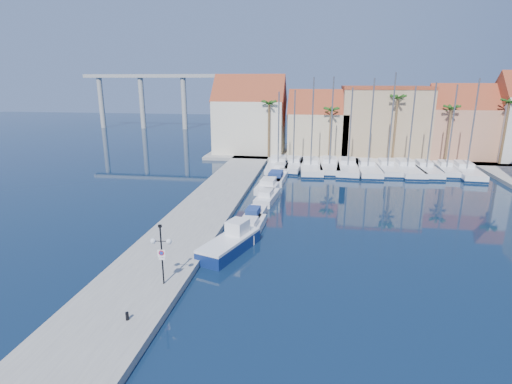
% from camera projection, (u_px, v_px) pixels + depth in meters
% --- Properties ---
extents(ground, '(260.00, 260.00, 0.00)m').
position_uv_depth(ground, '(280.00, 284.00, 26.33)').
color(ground, '#081B32').
rests_on(ground, ground).
extents(quay_west, '(6.00, 77.00, 0.50)m').
position_uv_depth(quay_west, '(205.00, 210.00, 40.43)').
color(quay_west, gray).
rests_on(quay_west, ground).
extents(shore_north, '(54.00, 16.00, 0.50)m').
position_uv_depth(shore_north, '(363.00, 155.00, 70.44)').
color(shore_north, gray).
rests_on(shore_north, ground).
extents(lamp_post, '(1.36, 0.44, 4.00)m').
position_uv_depth(lamp_post, '(161.00, 245.00, 24.67)').
color(lamp_post, black).
rests_on(lamp_post, quay_west).
extents(bollard, '(0.18, 0.18, 0.46)m').
position_uv_depth(bollard, '(127.00, 316.00, 21.49)').
color(bollard, black).
rests_on(bollard, quay_west).
extents(fishing_boat, '(4.06, 6.70, 2.23)m').
position_uv_depth(fishing_boat, '(231.00, 243.00, 31.17)').
color(fishing_boat, navy).
rests_on(fishing_boat, ground).
extents(motorboat_west_0, '(2.10, 5.76, 1.40)m').
position_uv_depth(motorboat_west_0, '(251.00, 227.00, 35.11)').
color(motorboat_west_0, white).
rests_on(motorboat_west_0, ground).
extents(motorboat_west_1, '(1.91, 5.25, 1.40)m').
position_uv_depth(motorboat_west_1, '(254.00, 215.00, 38.13)').
color(motorboat_west_1, white).
rests_on(motorboat_west_1, ground).
extents(motorboat_west_2, '(2.35, 5.79, 1.40)m').
position_uv_depth(motorboat_west_2, '(267.00, 197.00, 44.21)').
color(motorboat_west_2, white).
rests_on(motorboat_west_2, ground).
extents(motorboat_west_3, '(2.81, 7.43, 1.40)m').
position_uv_depth(motorboat_west_3, '(269.00, 185.00, 49.36)').
color(motorboat_west_3, white).
rests_on(motorboat_west_3, ground).
extents(motorboat_west_4, '(2.72, 7.52, 1.40)m').
position_uv_depth(motorboat_west_4, '(277.00, 177.00, 53.23)').
color(motorboat_west_4, white).
rests_on(motorboat_west_4, ground).
extents(motorboat_west_5, '(2.26, 6.66, 1.40)m').
position_uv_depth(motorboat_west_5, '(281.00, 169.00, 57.97)').
color(motorboat_west_5, white).
rests_on(motorboat_west_5, ground).
extents(sailboat_0, '(3.51, 12.05, 11.38)m').
position_uv_depth(sailboat_0, '(278.00, 165.00, 60.54)').
color(sailboat_0, white).
rests_on(sailboat_0, ground).
extents(sailboat_1, '(3.38, 9.93, 11.60)m').
position_uv_depth(sailboat_1, '(294.00, 165.00, 60.43)').
color(sailboat_1, white).
rests_on(sailboat_1, ground).
extents(sailboat_2, '(3.92, 11.92, 13.39)m').
position_uv_depth(sailboat_2, '(310.00, 166.00, 59.46)').
color(sailboat_2, white).
rests_on(sailboat_2, ground).
extents(sailboat_3, '(2.89, 10.87, 13.45)m').
position_uv_depth(sailboat_3, '(329.00, 165.00, 60.06)').
color(sailboat_3, white).
rests_on(sailboat_3, ground).
extents(sailboat_4, '(3.94, 12.10, 11.98)m').
position_uv_depth(sailboat_4, '(348.00, 167.00, 59.14)').
color(sailboat_4, white).
rests_on(sailboat_4, ground).
extents(sailboat_5, '(3.25, 11.31, 13.26)m').
position_uv_depth(sailboat_5, '(367.00, 168.00, 58.33)').
color(sailboat_5, white).
rests_on(sailboat_5, ground).
extents(sailboat_6, '(3.04, 9.91, 14.01)m').
position_uv_depth(sailboat_6, '(387.00, 167.00, 58.58)').
color(sailboat_6, white).
rests_on(sailboat_6, ground).
extents(sailboat_7, '(3.60, 11.71, 12.17)m').
position_uv_depth(sailboat_7, '(406.00, 168.00, 58.31)').
color(sailboat_7, white).
rests_on(sailboat_7, ground).
extents(sailboat_8, '(2.94, 10.31, 12.72)m').
position_uv_depth(sailboat_8, '(425.00, 169.00, 57.65)').
color(sailboat_8, white).
rests_on(sailboat_8, ground).
extents(sailboat_9, '(2.66, 8.56, 12.41)m').
position_uv_depth(sailboat_9, '(446.00, 169.00, 57.69)').
color(sailboat_9, white).
rests_on(sailboat_9, ground).
extents(sailboat_10, '(3.67, 11.30, 13.24)m').
position_uv_depth(sailboat_10, '(465.00, 170.00, 56.77)').
color(sailboat_10, white).
rests_on(sailboat_10, ground).
extents(building_0, '(12.30, 9.00, 13.50)m').
position_uv_depth(building_0, '(250.00, 118.00, 70.74)').
color(building_0, '#ECE2C5').
rests_on(building_0, shore_north).
extents(building_1, '(10.30, 8.00, 11.00)m').
position_uv_depth(building_1, '(318.00, 126.00, 69.30)').
color(building_1, '#C8B38D').
rests_on(building_1, shore_north).
extents(building_2, '(14.20, 10.20, 11.50)m').
position_uv_depth(building_2, '(383.00, 121.00, 68.37)').
color(building_2, tan).
rests_on(building_2, shore_north).
extents(building_3, '(10.30, 8.00, 12.00)m').
position_uv_depth(building_3, '(459.00, 125.00, 65.75)').
color(building_3, tan).
rests_on(building_3, shore_north).
extents(palm_0, '(2.60, 2.60, 10.15)m').
position_uv_depth(palm_0, '(269.00, 105.00, 64.70)').
color(palm_0, brown).
rests_on(palm_0, shore_north).
extents(palm_1, '(2.60, 2.60, 9.15)m').
position_uv_depth(palm_1, '(331.00, 112.00, 63.48)').
color(palm_1, brown).
rests_on(palm_1, shore_north).
extents(palm_2, '(2.60, 2.60, 11.15)m').
position_uv_depth(palm_2, '(398.00, 100.00, 61.49)').
color(palm_2, brown).
rests_on(palm_2, shore_north).
extents(palm_3, '(2.60, 2.60, 9.65)m').
position_uv_depth(palm_3, '(451.00, 110.00, 60.69)').
color(palm_3, brown).
rests_on(palm_3, shore_north).
extents(palm_4, '(2.60, 2.60, 10.65)m').
position_uv_depth(palm_4, '(509.00, 104.00, 59.26)').
color(palm_4, brown).
rests_on(palm_4, shore_north).
extents(viaduct, '(48.00, 2.20, 14.45)m').
position_uv_depth(viaduct, '(165.00, 90.00, 107.32)').
color(viaduct, '#9E9E99').
rests_on(viaduct, ground).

